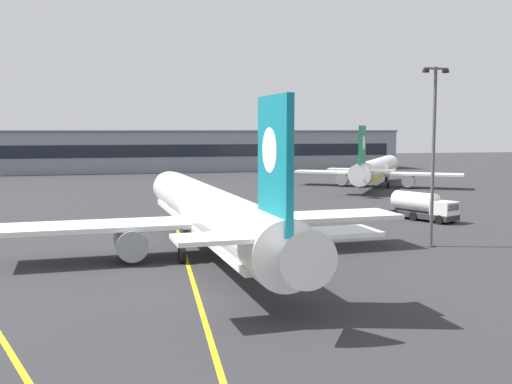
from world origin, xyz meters
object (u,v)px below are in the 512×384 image
(airliner_foreground, at_px, (211,213))
(airliner_background, at_px, (376,170))
(safety_cone_by_nose_gear, at_px, (193,224))
(apron_lamp_post, at_px, (433,154))
(service_truck_fuel_white, at_px, (422,206))

(airliner_foreground, xyz_separation_m, airliner_background, (37.37, 50.37, -0.35))
(safety_cone_by_nose_gear, bearing_deg, airliner_background, 43.71)
(apron_lamp_post, relative_size, service_truck_fuel_white, 1.89)
(service_truck_fuel_white, distance_m, safety_cone_by_nose_gear, 25.06)
(apron_lamp_post, relative_size, safety_cone_by_nose_gear, 27.26)
(airliner_background, height_order, safety_cone_by_nose_gear, airliner_background)
(service_truck_fuel_white, bearing_deg, safety_cone_by_nose_gear, 175.71)
(airliner_background, bearing_deg, safety_cone_by_nose_gear, -136.29)
(safety_cone_by_nose_gear, bearing_deg, apron_lamp_post, -41.44)
(airliner_foreground, xyz_separation_m, safety_cone_by_nose_gear, (0.74, 15.35, -3.11))
(airliner_foreground, relative_size, apron_lamp_post, 2.77)
(apron_lamp_post, bearing_deg, service_truck_fuel_white, 63.56)
(airliner_foreground, height_order, apron_lamp_post, apron_lamp_post)
(airliner_background, distance_m, service_truck_fuel_white, 38.72)
(airliner_foreground, distance_m, service_truck_fuel_white, 29.08)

